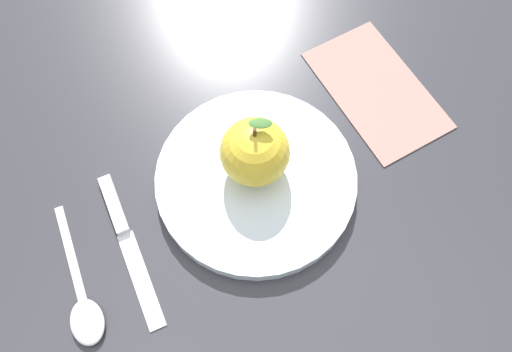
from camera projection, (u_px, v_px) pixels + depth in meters
ground_plane at (238, 187)px, 0.59m from camera, size 2.40×2.40×0.00m
dinner_plate at (256, 179)px, 0.58m from camera, size 0.23×0.23×0.02m
apple at (255, 152)px, 0.55m from camera, size 0.07×0.07×0.09m
knife at (125, 235)px, 0.56m from camera, size 0.11×0.16×0.01m
spoon at (84, 307)px, 0.53m from camera, size 0.11×0.14×0.01m
linen_napkin at (377, 89)px, 0.64m from camera, size 0.18×0.21×0.00m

